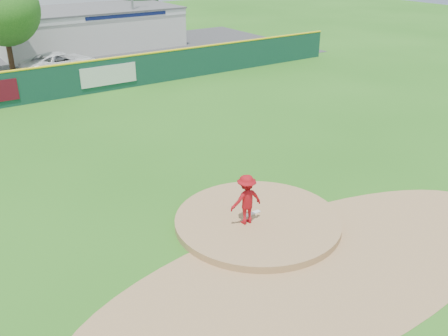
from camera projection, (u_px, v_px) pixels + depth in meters
ground at (258, 224)px, 16.61m from camera, size 120.00×120.00×0.00m
pitchers_mound at (258, 224)px, 16.61m from camera, size 5.50×5.50×0.50m
pitching_rubber at (252, 213)px, 16.73m from camera, size 0.60×0.15×0.04m
infield_dirt_arc at (321, 269)px, 14.35m from camera, size 15.40×15.40×0.01m
parking_lot at (36, 67)px, 36.95m from camera, size 44.00×16.00×0.02m
pitcher at (246, 199)px, 15.89m from camera, size 1.14×0.72×1.69m
van at (61, 63)px, 34.96m from camera, size 5.73×3.36×1.50m
pool_building_grp at (88, 28)px, 43.07m from camera, size 15.20×8.20×3.31m
fence_banners at (50, 84)px, 28.95m from camera, size 10.81×0.04×1.20m
outfield_fence at (74, 78)px, 29.72m from camera, size 40.00×0.14×2.07m
deciduous_tree at (2, 8)px, 32.53m from camera, size 5.60×5.60×7.36m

